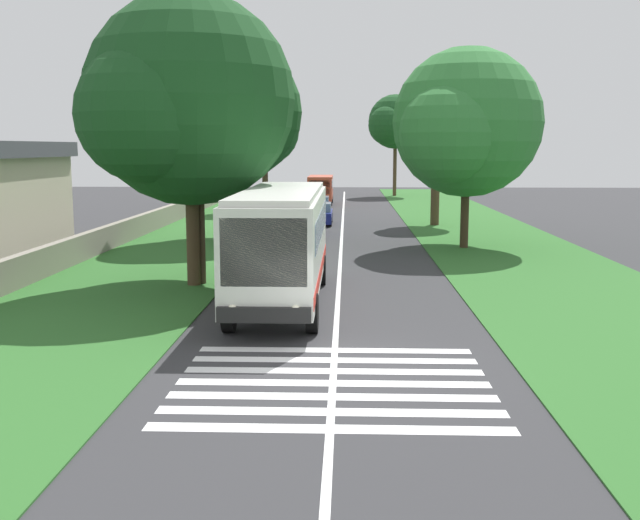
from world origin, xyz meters
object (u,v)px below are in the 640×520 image
coach_bus (282,238)px  roadside_tree_right_2 (394,123)px  trailing_car_0 (308,223)px  trailing_minibus_0 (321,187)px  roadside_tree_left_2 (185,105)px  roadside_tree_left_1 (263,133)px  roadside_tree_right_1 (463,126)px  roadside_tree_left_0 (230,116)px  trailing_car_2 (318,206)px  trailing_car_1 (319,214)px  utility_pole (200,159)px  roadside_tree_right_0 (435,127)px

coach_bus → roadside_tree_right_2: size_ratio=1.07×
trailing_car_0 → coach_bus: bearing=-179.5°
trailing_minibus_0 → roadside_tree_left_2: 40.87m
roadside_tree_right_2 → roadside_tree_left_1: bearing=150.2°
roadside_tree_left_2 → roadside_tree_right_1: size_ratio=1.05×
roadside_tree_left_0 → roadside_tree_right_1: bearing=-102.6°
roadside_tree_left_2 → roadside_tree_right_2: size_ratio=1.00×
trailing_car_2 → roadside_tree_right_2: (22.85, -6.96, 6.84)m
roadside_tree_left_2 → trailing_car_2: bearing=-7.1°
coach_bus → trailing_minibus_0: bearing=0.3°
roadside_tree_left_2 → trailing_car_1: bearing=-9.9°
roadside_tree_right_2 → utility_pole: size_ratio=1.17×
roadside_tree_left_1 → roadside_tree_right_0: 15.80m
roadside_tree_right_1 → utility_pole: 15.49m
trailing_car_2 → roadside_tree_right_1: size_ratio=0.43×
trailing_car_0 → trailing_car_1: (5.92, -0.40, 0.00)m
roadside_tree_left_0 → roadside_tree_right_0: (8.61, -11.91, -0.36)m
roadside_tree_right_2 → trailing_minibus_0: bearing=148.7°
roadside_tree_right_2 → roadside_tree_left_2: bearing=168.5°
coach_bus → roadside_tree_left_0: (16.78, 4.21, 4.57)m
roadside_tree_left_0 → roadside_tree_right_1: roadside_tree_left_0 is taller
roadside_tree_left_0 → utility_pole: 13.59m
trailing_car_0 → utility_pole: (-16.53, 3.10, 3.99)m
roadside_tree_right_2 → utility_pole: 52.97m
coach_bus → roadside_tree_right_2: 55.97m
roadside_tree_right_0 → roadside_tree_right_1: (-11.29, -0.13, -0.27)m
roadside_tree_left_1 → utility_pole: roadside_tree_left_1 is taller
roadside_tree_left_1 → roadside_tree_left_2: 32.30m
trailing_car_2 → roadside_tree_right_0: size_ratio=0.49×
trailing_car_1 → roadside_tree_right_0: (-0.43, -7.47, 5.69)m
trailing_car_1 → roadside_tree_right_2: size_ratio=0.41×
roadside_tree_right_0 → roadside_tree_left_1: bearing=50.4°
roadside_tree_left_1 → roadside_tree_left_2: size_ratio=0.86×
trailing_minibus_0 → roadside_tree_right_1: 30.91m
roadside_tree_left_1 → trailing_car_0: bearing=-164.5°
trailing_car_1 → trailing_minibus_0: bearing=1.6°
roadside_tree_right_0 → coach_bus: bearing=163.1°
utility_pole → roadside_tree_right_0: bearing=-26.5°
utility_pole → trailing_minibus_0: bearing=-4.3°
trailing_car_0 → roadside_tree_left_1: 17.05m
roadside_tree_right_1 → trailing_car_1: bearing=32.9°
trailing_minibus_0 → roadside_tree_right_0: 20.43m
roadside_tree_right_0 → utility_pole: size_ratio=0.97×
trailing_car_1 → roadside_tree_right_1: roadside_tree_right_1 is taller
trailing_minibus_0 → roadside_tree_right_1: roadside_tree_right_1 is taller
coach_bus → roadside_tree_right_1: bearing=-29.0°
roadside_tree_right_2 → trailing_car_0: bearing=168.8°
trailing_minibus_0 → roadside_tree_left_1: roadside_tree_left_1 is taller
trailing_car_0 → roadside_tree_left_0: (-3.12, 4.04, 6.05)m
roadside_tree_right_2 → trailing_car_1: bearing=167.3°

